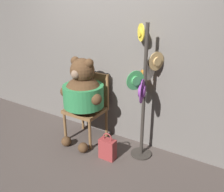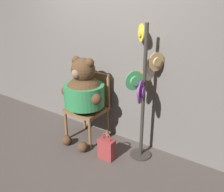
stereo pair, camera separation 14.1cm
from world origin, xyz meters
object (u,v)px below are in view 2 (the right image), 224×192
at_px(teddy_bear, 84,93).
at_px(handbag_on_ground, 107,148).
at_px(chair, 90,103).
at_px(hat_display_rack, 144,88).

bearing_deg(teddy_bear, handbag_on_ground, -19.25).
bearing_deg(chair, hat_display_rack, -0.85).
xyz_separation_m(teddy_bear, handbag_on_ground, (0.51, -0.18, -0.61)).
bearing_deg(teddy_bear, chair, 102.25).
distance_m(hat_display_rack, handbag_on_ground, 0.92).
bearing_deg(handbag_on_ground, chair, 148.15).
xyz_separation_m(teddy_bear, hat_display_rack, (0.83, 0.15, 0.19)).
height_order(chair, handbag_on_ground, chair).
height_order(teddy_bear, hat_display_rack, hat_display_rack).
bearing_deg(hat_display_rack, teddy_bear, -169.99).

